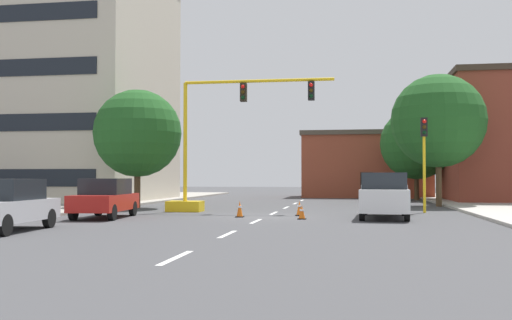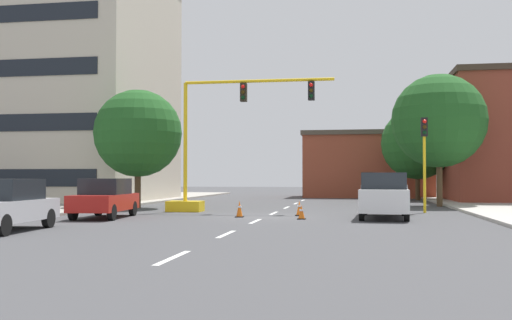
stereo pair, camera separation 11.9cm
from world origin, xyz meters
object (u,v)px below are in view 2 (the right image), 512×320
(traffic_light_pole_right, at_px, (424,143))
(pickup_truck_white, at_px, (384,196))
(tree_right_mid, at_px, (439,121))
(traffic_cone_roadside_b, at_px, (299,208))
(traffic_signal_gantry, at_px, (205,169))
(sedan_red_near_left, at_px, (105,198))
(sedan_silver_mid_left, at_px, (5,205))
(tree_right_far, at_px, (417,144))
(tree_left_near, at_px, (138,133))
(traffic_cone_roadside_c, at_px, (239,209))
(traffic_cone_roadside_a, at_px, (302,212))

(traffic_light_pole_right, distance_m, pickup_truck_white, 5.43)
(tree_right_mid, relative_size, traffic_cone_roadside_b, 11.48)
(pickup_truck_white, bearing_deg, traffic_signal_gantry, 159.35)
(sedan_red_near_left, relative_size, sedan_silver_mid_left, 1.01)
(tree_right_far, height_order, sedan_silver_mid_left, tree_right_far)
(sedan_silver_mid_left, height_order, traffic_cone_roadside_b, sedan_silver_mid_left)
(sedan_silver_mid_left, bearing_deg, traffic_signal_gantry, 72.42)
(tree_left_near, relative_size, tree_right_far, 0.95)
(traffic_signal_gantry, distance_m, sedan_silver_mid_left, 12.57)
(tree_right_mid, distance_m, pickup_truck_white, 12.43)
(sedan_red_near_left, distance_m, sedan_silver_mid_left, 6.69)
(traffic_light_pole_right, xyz_separation_m, sedan_silver_mid_left, (-14.92, -12.80, -2.64))
(tree_left_near, distance_m, sedan_red_near_left, 8.71)
(traffic_light_pole_right, bearing_deg, tree_right_mid, 76.46)
(tree_left_near, bearing_deg, sedan_silver_mid_left, -86.39)
(traffic_signal_gantry, xyz_separation_m, sedan_red_near_left, (-3.20, -5.25, -1.33))
(traffic_signal_gantry, xyz_separation_m, tree_right_far, (12.48, 17.53, 2.19))
(traffic_signal_gantry, xyz_separation_m, traffic_cone_roadside_c, (2.56, -3.82, -1.86))
(pickup_truck_white, relative_size, traffic_cone_roadside_b, 7.76)
(traffic_cone_roadside_c, bearing_deg, tree_right_far, 65.09)
(tree_right_mid, height_order, traffic_cone_roadside_b, tree_right_mid)
(traffic_signal_gantry, relative_size, sedan_silver_mid_left, 1.88)
(tree_right_mid, relative_size, pickup_truck_white, 1.48)
(sedan_red_near_left, xyz_separation_m, traffic_cone_roadside_c, (5.77, 1.44, -0.53))
(tree_right_far, height_order, pickup_truck_white, tree_right_far)
(tree_right_far, xyz_separation_m, sedan_silver_mid_left, (-16.25, -29.45, -3.52))
(traffic_signal_gantry, relative_size, sedan_red_near_left, 1.87)
(pickup_truck_white, bearing_deg, tree_right_far, 80.40)
(pickup_truck_white, bearing_deg, tree_right_mid, 70.84)
(traffic_cone_roadside_b, bearing_deg, tree_right_mid, 52.57)
(tree_left_near, relative_size, sedan_red_near_left, 1.48)
(tree_right_mid, bearing_deg, sedan_silver_mid_left, -130.21)
(sedan_silver_mid_left, relative_size, traffic_cone_roadside_c, 6.29)
(sedan_red_near_left, bearing_deg, tree_right_far, 55.46)
(tree_left_near, xyz_separation_m, traffic_cone_roadside_c, (7.26, -6.42, -3.97))
(traffic_light_pole_right, xyz_separation_m, sedan_red_near_left, (-14.35, -6.14, -2.64))
(traffic_signal_gantry, height_order, tree_left_near, tree_left_near)
(traffic_cone_roadside_c, bearing_deg, pickup_truck_white, 4.01)
(traffic_light_pole_right, relative_size, traffic_cone_roadside_a, 7.92)
(tree_left_near, relative_size, traffic_cone_roadside_a, 11.32)
(pickup_truck_white, relative_size, sedan_silver_mid_left, 1.19)
(tree_right_far, xyz_separation_m, traffic_cone_roadside_a, (-7.05, -22.19, -4.11))
(sedan_red_near_left, bearing_deg, traffic_signal_gantry, 58.62)
(tree_right_far, relative_size, traffic_cone_roadside_a, 11.89)
(traffic_light_pole_right, height_order, pickup_truck_white, traffic_light_pole_right)
(tree_right_far, relative_size, traffic_cone_roadside_b, 10.18)
(tree_left_near, height_order, traffic_cone_roadside_c, tree_left_near)
(sedan_red_near_left, distance_m, traffic_cone_roadside_b, 8.83)
(tree_right_mid, bearing_deg, tree_right_far, 91.73)
(tree_right_mid, xyz_separation_m, traffic_cone_roadside_b, (-7.66, -10.00, -4.90))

